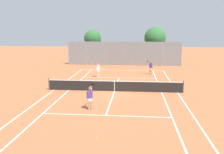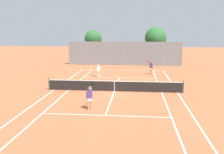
{
  "view_description": "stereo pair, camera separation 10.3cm",
  "coord_description": "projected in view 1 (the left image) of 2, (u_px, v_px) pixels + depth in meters",
  "views": [
    {
      "loc": [
        1.81,
        -21.39,
        5.33
      ],
      "look_at": [
        -0.36,
        1.5,
        1.0
      ],
      "focal_mm": 40.0,
      "sensor_mm": 36.0,
      "label": 1
    },
    {
      "loc": [
        1.91,
        -21.38,
        5.33
      ],
      "look_at": [
        -0.36,
        1.5,
        1.0
      ],
      "focal_mm": 40.0,
      "sensor_mm": 36.0,
      "label": 2
    }
  ],
  "objects": [
    {
      "name": "ground_plane",
      "position": [
        114.0,
        91.0,
        22.09
      ],
      "size": [
        120.0,
        120.0,
        0.0
      ],
      "primitive_type": "plane",
      "color": "#BC663D"
    },
    {
      "name": "court_line_markings",
      "position": [
        114.0,
        91.0,
        22.08
      ],
      "size": [
        11.1,
        23.9,
        0.01
      ],
      "color": "silver",
      "rests_on": "ground"
    },
    {
      "name": "tennis_net",
      "position": [
        114.0,
        86.0,
        21.99
      ],
      "size": [
        12.0,
        0.1,
        1.07
      ],
      "color": "#474C47",
      "rests_on": "ground"
    },
    {
      "name": "player_near_side",
      "position": [
        90.0,
        96.0,
        16.81
      ],
      "size": [
        0.5,
        0.86,
        1.77
      ],
      "color": "tan",
      "rests_on": "ground"
    },
    {
      "name": "player_far_left",
      "position": [
        98.0,
        69.0,
        28.48
      ],
      "size": [
        0.53,
        0.84,
        1.77
      ],
      "color": "beige",
      "rests_on": "ground"
    },
    {
      "name": "player_far_right",
      "position": [
        151.0,
        67.0,
        30.28
      ],
      "size": [
        0.83,
        0.7,
        1.77
      ],
      "color": "tan",
      "rests_on": "ground"
    },
    {
      "name": "loose_tennis_ball_0",
      "position": [
        97.0,
        138.0,
        12.41
      ],
      "size": [
        0.07,
        0.07,
        0.07
      ],
      "primitive_type": "sphere",
      "color": "#D1DB33",
      "rests_on": "ground"
    },
    {
      "name": "loose_tennis_ball_1",
      "position": [
        116.0,
        75.0,
        30.23
      ],
      "size": [
        0.07,
        0.07,
        0.07
      ],
      "primitive_type": "sphere",
      "color": "#D1DB33",
      "rests_on": "ground"
    },
    {
      "name": "loose_tennis_ball_2",
      "position": [
        146.0,
        105.0,
        17.84
      ],
      "size": [
        0.07,
        0.07,
        0.07
      ],
      "primitive_type": "sphere",
      "color": "#D1DB33",
      "rests_on": "ground"
    },
    {
      "name": "loose_tennis_ball_3",
      "position": [
        158.0,
        87.0,
        23.71
      ],
      "size": [
        0.07,
        0.07,
        0.07
      ],
      "primitive_type": "sphere",
      "color": "#D1DB33",
      "rests_on": "ground"
    },
    {
      "name": "back_fence",
      "position": [
        124.0,
        53.0,
        38.2
      ],
      "size": [
        17.44,
        0.08,
        3.63
      ],
      "color": "gray",
      "rests_on": "ground"
    },
    {
      "name": "tree_behind_left",
      "position": [
        93.0,
        39.0,
        41.77
      ],
      "size": [
        2.87,
        2.87,
        5.4
      ],
      "color": "brown",
      "rests_on": "ground"
    },
    {
      "name": "tree_behind_right",
      "position": [
        155.0,
        38.0,
        40.55
      ],
      "size": [
        3.5,
        3.5,
        5.83
      ],
      "color": "brown",
      "rests_on": "ground"
    }
  ]
}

